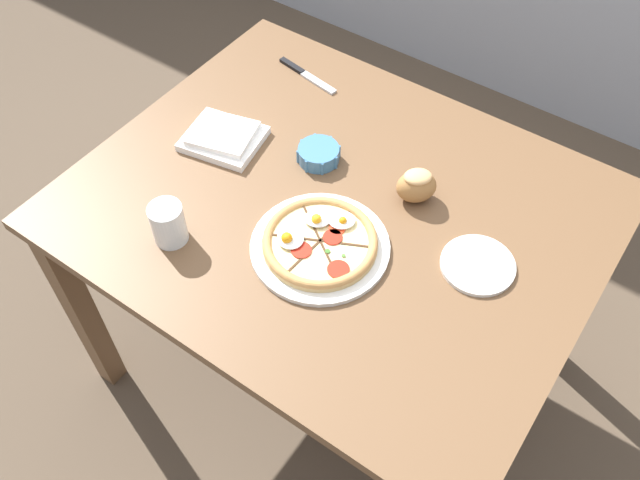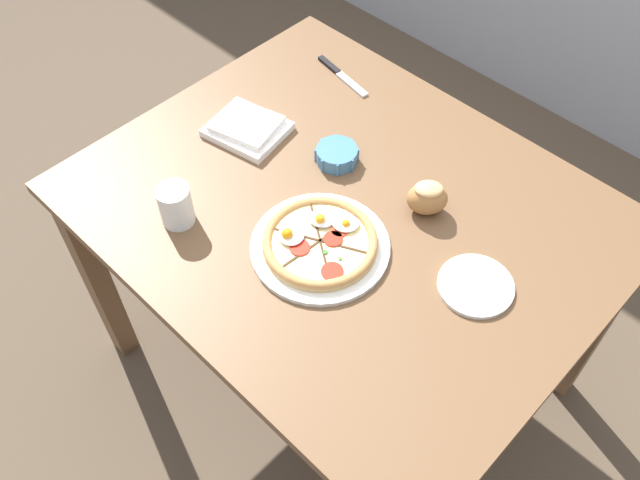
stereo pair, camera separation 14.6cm
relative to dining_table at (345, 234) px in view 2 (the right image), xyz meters
The scene contains 9 objects.
ground_plane 0.66m from the dining_table, ahead, with size 12.00×12.00×0.00m, color brown.
dining_table is the anchor object (origin of this frame).
pizza 0.18m from the dining_table, 71.70° to the right, with size 0.31×0.31×0.05m.
ramekin_bowl 0.19m from the dining_table, 141.65° to the left, with size 0.11×0.11×0.04m.
napkin_folded 0.37m from the dining_table, behind, with size 0.21×0.19×0.04m.
bread_piece_near 0.24m from the dining_table, 40.10° to the left, with size 0.12×0.11×0.08m.
knife_main 0.48m from the dining_table, 134.35° to the left, with size 0.20×0.05×0.01m.
water_glass 0.41m from the dining_table, 129.48° to the right, with size 0.08×0.08×0.10m.
side_saucer 0.37m from the dining_table, ahead, with size 0.16×0.16×0.01m.
Camera 2 is at (0.68, -0.78, 1.94)m, focal length 38.00 mm.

